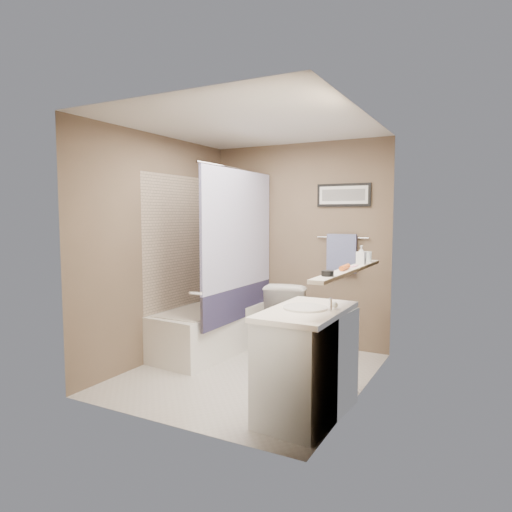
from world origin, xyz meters
The scene contains 32 objects.
ground centered at (0.00, 0.00, 0.00)m, with size 2.50×2.50×0.00m, color beige.
ceiling centered at (0.00, 0.00, 2.38)m, with size 2.20×2.50×0.04m, color silver.
wall_back centered at (0.00, 1.23, 1.20)m, with size 2.20×0.04×2.40m, color brown.
wall_front centered at (0.00, -1.23, 1.20)m, with size 2.20×0.04×2.40m, color brown.
wall_left centered at (-1.08, 0.00, 1.20)m, with size 0.04×2.50×2.40m, color brown.
wall_right centered at (1.08, 0.00, 1.20)m, with size 0.04×2.50×2.40m, color brown.
tile_surround centered at (-1.09, 0.50, 1.00)m, with size 0.02×1.55×2.00m, color tan.
curtain_rod centered at (-0.40, 0.50, 2.05)m, with size 0.02×0.02×1.55m, color silver.
curtain_upper centered at (-0.40, 0.50, 1.40)m, with size 0.03×1.45×1.28m, color white.
curtain_lower centered at (-0.40, 0.50, 0.58)m, with size 0.03×1.45×0.36m, color #2D294E.
mirror centered at (1.09, -0.15, 1.62)m, with size 0.02×1.60×1.00m, color silver.
shelf centered at (1.04, -0.15, 1.10)m, with size 0.12×1.60×0.03m, color silver.
towel_bar centered at (0.55, 1.22, 1.30)m, with size 0.02×0.02×0.60m, color silver.
towel centered at (0.55, 1.20, 1.12)m, with size 0.34×0.05×0.44m, color #8C99CC.
art_frame centered at (0.55, 1.23, 1.78)m, with size 0.62×0.03×0.26m, color black.
art_mat centered at (0.55, 1.22, 1.78)m, with size 0.56×0.00×0.20m, color white.
art_image centered at (0.55, 1.22, 1.78)m, with size 0.50×0.00×0.13m, color #595959.
door centered at (0.55, -1.24, 1.00)m, with size 0.80×0.02×2.00m, color silver.
door_handle centered at (0.22, -1.19, 1.00)m, with size 0.02×0.02×0.10m, color silver.
bathtub centered at (-0.75, 0.44, 0.25)m, with size 0.70×1.50×0.50m, color white.
tub_rim centered at (-0.75, 0.44, 0.50)m, with size 0.56×1.36×0.02m, color beige.
toilet centered at (0.07, 0.90, 0.40)m, with size 0.45×0.79×0.81m, color silver.
vanity centered at (0.85, -0.61, 0.40)m, with size 0.50×0.90×0.80m, color white.
countertop centered at (0.84, -0.61, 0.82)m, with size 0.54×0.96×0.04m, color white.
sink_basin centered at (0.83, -0.61, 0.85)m, with size 0.34×0.34×0.01m, color silver.
faucet_spout centered at (1.03, -0.61, 0.89)m, with size 0.02×0.02×0.10m, color white.
faucet_knob centered at (1.03, -0.51, 0.87)m, with size 0.05×0.05×0.05m, color white.
candle_bowl_near centered at (1.04, -0.70, 1.14)m, with size 0.09×0.09×0.04m, color black.
hair_brush_front centered at (1.04, -0.28, 1.14)m, with size 0.04×0.04×0.22m, color #DC5D1F.
pink_comb centered at (1.04, 0.00, 1.12)m, with size 0.03×0.16×0.01m, color #FF9BBF.
glass_jar centered at (1.04, 0.43, 1.17)m, with size 0.08×0.08×0.10m, color silver.
soap_bottle centered at (1.04, 0.21, 1.20)m, with size 0.08×0.08×0.17m, color #999999.
Camera 1 is at (2.10, -3.82, 1.55)m, focal length 32.00 mm.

